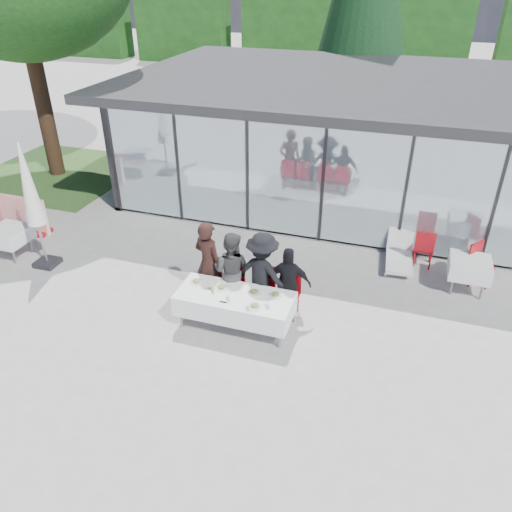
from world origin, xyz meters
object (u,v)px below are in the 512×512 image
at_px(diner_chair_b, 233,281).
at_px(plate_extra, 255,306).
at_px(diner_b, 231,270).
at_px(spare_chair_b, 424,247).
at_px(diner_c, 262,274).
at_px(lounger, 399,253).
at_px(diner_chair_c, 264,286).
at_px(diner_chair_a, 211,277).
at_px(plate_c, 255,292).
at_px(plate_d, 276,295).
at_px(dining_table, 235,304).
at_px(spare_table_left, 9,235).
at_px(folded_eyeglasses, 223,302).
at_px(market_umbrella, 30,192).
at_px(diner_a, 208,263).
at_px(spare_chair_a, 478,261).
at_px(plate_a, 197,281).
at_px(plate_b, 222,287).
at_px(spare_table_right, 470,268).
at_px(diner_chair_d, 289,291).
at_px(juice_bottle, 213,288).
at_px(diner_d, 288,283).

height_order(diner_chair_b, plate_extra, diner_chair_b).
distance_m(diner_b, spare_chair_b, 4.69).
relative_size(diner_c, lounger, 1.30).
bearing_deg(diner_chair_c, diner_chair_a, 180.00).
bearing_deg(plate_c, plate_extra, -71.08).
relative_size(diner_c, plate_d, 6.61).
distance_m(dining_table, spare_table_left, 6.22).
distance_m(folded_eyeglasses, market_umbrella, 5.20).
distance_m(dining_table, diner_chair_c, 0.83).
bearing_deg(diner_a, market_umbrella, 17.18).
bearing_deg(spare_chair_a, diner_b, -152.89).
xyz_separation_m(spare_table_left, lounger, (9.05, 2.58, -0.30)).
height_order(dining_table, plate_a, plate_a).
xyz_separation_m(diner_c, folded_eyeglasses, (-0.47, -0.96, -0.14)).
xyz_separation_m(diner_chair_c, plate_b, (-0.67, -0.62, 0.24)).
distance_m(folded_eyeglasses, spare_table_right, 5.47).
relative_size(dining_table, folded_eyeglasses, 16.14).
distance_m(diner_b, lounger, 4.32).
bearing_deg(spare_table_left, market_umbrella, -6.44).
height_order(diner_chair_d, plate_a, diner_chair_d).
bearing_deg(diner_chair_d, diner_b, -175.89).
xyz_separation_m(plate_a, plate_b, (0.55, -0.05, 0.00)).
bearing_deg(plate_d, lounger, 56.83).
bearing_deg(folded_eyeglasses, diner_chair_d, 46.17).
relative_size(diner_chair_d, spare_table_right, 1.13).
xyz_separation_m(diner_chair_c, lounger, (2.54, 2.74, -0.28)).
relative_size(diner_b, diner_chair_b, 1.74).
bearing_deg(folded_eyeglasses, market_umbrella, 167.68).
bearing_deg(diner_chair_a, juice_bottle, -64.45).
bearing_deg(diner_d, dining_table, 29.13).
bearing_deg(spare_table_right, diner_c, -152.03).
height_order(diner_chair_c, diner_d, diner_d).
distance_m(diner_chair_d, plate_c, 0.82).
xyz_separation_m(diner_d, spare_chair_a, (3.68, 2.50, -0.24)).
distance_m(diner_chair_d, plate_extra, 1.10).
bearing_deg(plate_c, diner_chair_d, 46.61).
xyz_separation_m(diner_b, spare_table_right, (4.70, 2.14, -0.29)).
height_order(plate_a, plate_d, same).
relative_size(plate_a, juice_bottle, 1.69).
height_order(plate_extra, juice_bottle, juice_bottle).
xyz_separation_m(juice_bottle, market_umbrella, (-4.63, 0.81, 1.06)).
relative_size(dining_table, spare_chair_a, 2.32).
height_order(plate_extra, spare_chair_a, spare_chair_a).
bearing_deg(diner_c, diner_a, 14.45).
bearing_deg(diner_chair_b, plate_b, -90.18).
relative_size(plate_c, folded_eyeglasses, 1.93).
bearing_deg(market_umbrella, diner_chair_b, -0.41).
bearing_deg(plate_extra, lounger, 57.26).
relative_size(diner_d, plate_d, 5.76).
relative_size(diner_chair_b, folded_eyeglasses, 6.96).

